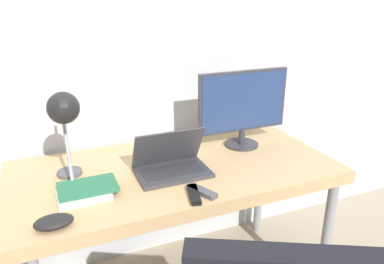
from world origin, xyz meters
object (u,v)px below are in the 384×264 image
at_px(desk_lamp, 64,116).
at_px(book_stack, 86,191).
at_px(game_controller, 54,222).
at_px(laptop, 171,164).
at_px(monitor, 243,105).

distance_m(desk_lamp, book_stack, 0.32).
bearing_deg(game_controller, laptop, 24.37).
bearing_deg(desk_lamp, game_controller, -109.71).
bearing_deg(monitor, laptop, -160.45).
height_order(monitor, game_controller, monitor).
relative_size(laptop, game_controller, 2.37).
xyz_separation_m(laptop, book_stack, (-0.39, -0.07, -0.02)).
height_order(desk_lamp, game_controller, desk_lamp).
xyz_separation_m(monitor, game_controller, (-0.99, -0.40, -0.21)).
distance_m(monitor, book_stack, 0.91).
relative_size(monitor, book_stack, 2.06).
distance_m(laptop, desk_lamp, 0.52).
xyz_separation_m(laptop, monitor, (0.46, 0.16, 0.18)).
bearing_deg(laptop, desk_lamp, 177.55).
xyz_separation_m(monitor, book_stack, (-0.86, -0.23, -0.20)).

